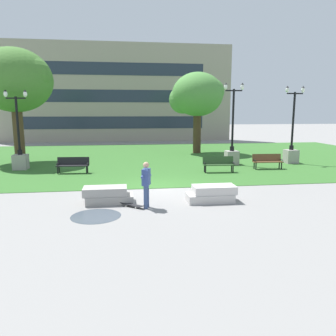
% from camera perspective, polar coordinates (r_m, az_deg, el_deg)
% --- Properties ---
extents(ground_plane, '(140.00, 140.00, 0.00)m').
position_cam_1_polar(ground_plane, '(15.08, -1.30, -3.60)').
color(ground_plane, gray).
extents(grass_lawn, '(40.00, 20.00, 0.02)m').
position_cam_1_polar(grass_lawn, '(24.87, -3.86, 1.77)').
color(grass_lawn, '#336628').
rests_on(grass_lawn, ground).
extents(concrete_block_center, '(1.90, 0.90, 0.64)m').
position_cam_1_polar(concrete_block_center, '(12.89, -10.45, -4.70)').
color(concrete_block_center, '#9E9991').
rests_on(concrete_block_center, ground).
extents(concrete_block_left, '(1.89, 0.90, 0.64)m').
position_cam_1_polar(concrete_block_left, '(13.01, 7.63, -4.48)').
color(concrete_block_left, '#BCB7B2').
rests_on(concrete_block_left, ground).
extents(person_skateboarder, '(0.43, 0.55, 1.71)m').
position_cam_1_polar(person_skateboarder, '(11.93, -3.82, -2.44)').
color(person_skateboarder, '#384C7A').
rests_on(person_skateboarder, ground).
extents(skateboard, '(0.92, 0.80, 0.14)m').
position_cam_1_polar(skateboard, '(12.27, -6.18, -6.42)').
color(skateboard, black).
rests_on(skateboard, ground).
extents(puddle, '(1.70, 1.70, 0.01)m').
position_cam_1_polar(puddle, '(11.49, -12.44, -8.17)').
color(puddle, '#47515B').
rests_on(puddle, ground).
extents(park_bench_near_left, '(1.83, 0.65, 0.90)m').
position_cam_1_polar(park_bench_near_left, '(19.41, -16.22, 0.67)').
color(park_bench_near_left, black).
rests_on(park_bench_near_left, grass_lawn).
extents(park_bench_near_right, '(1.82, 0.61, 0.90)m').
position_cam_1_polar(park_bench_near_right, '(20.92, 16.92, 1.28)').
color(park_bench_near_right, brown).
rests_on(park_bench_near_right, grass_lawn).
extents(park_bench_far_left, '(1.83, 0.63, 0.90)m').
position_cam_1_polar(park_bench_far_left, '(19.14, 8.78, 0.83)').
color(park_bench_far_left, '#284723').
rests_on(park_bench_far_left, grass_lawn).
extents(lamp_post_right, '(1.32, 0.80, 5.13)m').
position_cam_1_polar(lamp_post_right, '(23.71, 20.69, 3.30)').
color(lamp_post_right, gray).
rests_on(lamp_post_right, grass_lawn).
extents(lamp_post_center, '(1.32, 0.80, 4.74)m').
position_cam_1_polar(lamp_post_center, '(21.71, -24.37, 2.33)').
color(lamp_post_center, gray).
rests_on(lamp_post_center, grass_lawn).
extents(lamp_post_left, '(1.32, 0.80, 5.29)m').
position_cam_1_polar(lamp_post_left, '(22.01, 11.08, 3.37)').
color(lamp_post_left, gray).
rests_on(lamp_post_left, grass_lawn).
extents(tree_near_left, '(5.18, 4.93, 7.61)m').
position_cam_1_polar(tree_near_left, '(24.63, -25.29, 13.45)').
color(tree_near_left, '#4C3823').
rests_on(tree_near_left, grass_lawn).
extents(tree_far_left, '(4.42, 4.21, 6.64)m').
position_cam_1_polar(tree_far_left, '(27.69, 5.05, 12.48)').
color(tree_far_left, '#42301E').
rests_on(tree_far_left, grass_lawn).
extents(building_facade_distant, '(27.44, 1.03, 11.15)m').
position_cam_1_polar(building_facade_distant, '(39.13, -9.32, 12.79)').
color(building_facade_distant, gray).
rests_on(building_facade_distant, ground).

